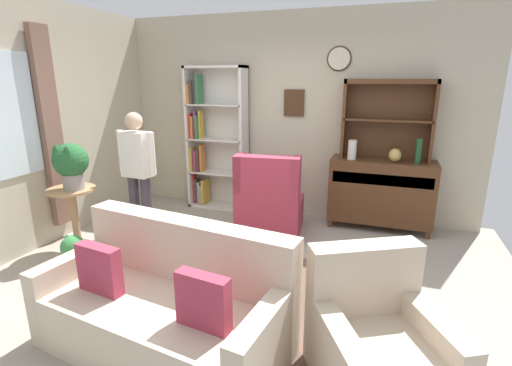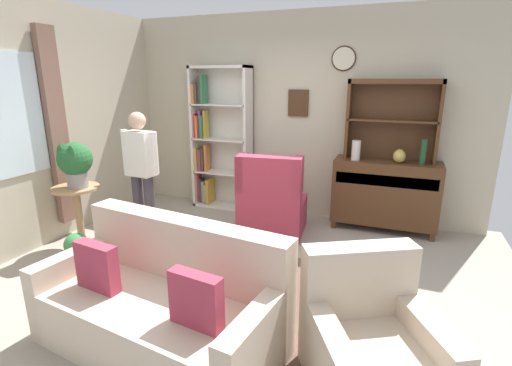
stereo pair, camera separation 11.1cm
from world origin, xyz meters
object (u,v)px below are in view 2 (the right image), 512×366
(wingback_chair, at_px, (272,205))
(potted_plant_small, at_px, (76,246))
(vase_round, at_px, (399,156))
(person_reading, at_px, (141,168))
(potted_plant_large, at_px, (74,162))
(book_stack, at_px, (245,250))
(sideboard_hutch, at_px, (393,109))
(armchair_floral, at_px, (371,350))
(coffee_table, at_px, (234,261))
(sideboard, at_px, (385,192))
(couch_floral, at_px, (163,306))
(bottle_wine, at_px, (423,152))
(bookshelf, at_px, (217,140))
(vase_tall, at_px, (356,150))
(plant_stand, at_px, (78,210))

(wingback_chair, distance_m, potted_plant_small, 2.28)
(vase_round, height_order, person_reading, person_reading)
(potted_plant_large, relative_size, book_stack, 3.10)
(sideboard_hutch, height_order, armchair_floral, sideboard_hutch)
(person_reading, height_order, coffee_table, person_reading)
(sideboard, bearing_deg, couch_floral, -115.52)
(person_reading, bearing_deg, potted_plant_large, -138.87)
(bottle_wine, distance_m, book_stack, 2.56)
(sideboard_hutch, bearing_deg, bookshelf, -179.49)
(couch_floral, bearing_deg, vase_tall, 70.54)
(bottle_wine, height_order, coffee_table, bottle_wine)
(couch_floral, height_order, potted_plant_large, potted_plant_large)
(sideboard, relative_size, person_reading, 0.83)
(wingback_chair, relative_size, plant_stand, 1.43)
(potted_plant_large, height_order, coffee_table, potted_plant_large)
(bookshelf, distance_m, armchair_floral, 3.91)
(wingback_chair, relative_size, coffee_table, 1.31)
(couch_floral, relative_size, potted_plant_small, 5.52)
(sideboard, xyz_separation_m, book_stack, (-1.08, -2.09, -0.06))
(armchair_floral, bearing_deg, sideboard_hutch, 91.44)
(couch_floral, xyz_separation_m, coffee_table, (0.24, 0.75, 0.04))
(sideboard_hutch, height_order, vase_round, sideboard_hutch)
(bookshelf, height_order, bottle_wine, bookshelf)
(couch_floral, relative_size, armchair_floral, 1.81)
(vase_tall, distance_m, plant_stand, 3.43)
(vase_tall, bearing_deg, sideboard, 11.63)
(vase_round, relative_size, wingback_chair, 0.16)
(bottle_wine, height_order, potted_plant_large, potted_plant_large)
(bottle_wine, distance_m, coffee_table, 2.68)
(bookshelf, relative_size, potted_plant_small, 6.12)
(bottle_wine, distance_m, plant_stand, 4.11)
(vase_tall, distance_m, coffee_table, 2.32)
(armchair_floral, bearing_deg, coffee_table, 151.85)
(sideboard_hutch, bearing_deg, vase_tall, -154.11)
(wingback_chair, bearing_deg, person_reading, -152.37)
(wingback_chair, bearing_deg, couch_floral, -92.09)
(sideboard, bearing_deg, bottle_wine, -12.89)
(vase_round, bearing_deg, plant_stand, -152.61)
(armchair_floral, xyz_separation_m, plant_stand, (-3.35, 0.98, 0.16))
(potted_plant_large, bearing_deg, plant_stand, 162.67)
(vase_tall, bearing_deg, potted_plant_large, -147.99)
(bottle_wine, relative_size, person_reading, 0.20)
(armchair_floral, distance_m, plant_stand, 3.50)
(armchair_floral, bearing_deg, plant_stand, 163.64)
(bookshelf, height_order, couch_floral, bookshelf)
(couch_floral, bearing_deg, book_stack, 69.30)
(vase_round, distance_m, coffee_table, 2.54)
(wingback_chair, distance_m, person_reading, 1.65)
(potted_plant_small, xyz_separation_m, book_stack, (1.92, 0.09, 0.25))
(bottle_wine, xyz_separation_m, potted_plant_large, (-3.61, -1.76, -0.04))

